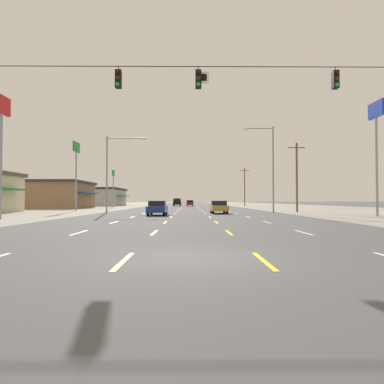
{
  "coord_description": "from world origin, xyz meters",
  "views": [
    {
      "loc": [
        -0.11,
        -9.1,
        1.53
      ],
      "look_at": [
        0.45,
        62.1,
        3.22
      ],
      "focal_mm": 32.12,
      "sensor_mm": 36.0,
      "label": 1
    }
  ],
  "objects_px": {
    "sedan_inner_right_near": "(219,207)",
    "pole_sign_left_row_1": "(76,159)",
    "suv_inner_left_midfar": "(177,202)",
    "hatchback_center_turn_mid": "(190,203)",
    "pole_sign_left_row_0": "(1,124)",
    "pole_sign_left_row_2": "(113,180)",
    "streetlight_left_row_0": "(111,167)",
    "pole_sign_right_row_0": "(376,128)",
    "sedan_inner_left_nearest": "(157,208)",
    "streetlight_right_row_0": "(271,163)"
  },
  "relations": [
    {
      "from": "hatchback_center_turn_mid",
      "to": "pole_sign_left_row_1",
      "type": "relative_size",
      "value": 0.4
    },
    {
      "from": "pole_sign_left_row_0",
      "to": "sedan_inner_left_nearest",
      "type": "bearing_deg",
      "value": 31.12
    },
    {
      "from": "pole_sign_left_row_0",
      "to": "sedan_inner_right_near",
      "type": "bearing_deg",
      "value": 32.81
    },
    {
      "from": "pole_sign_left_row_1",
      "to": "streetlight_right_row_0",
      "type": "xyz_separation_m",
      "value": [
        26.0,
        -6.96,
        -1.43
      ]
    },
    {
      "from": "suv_inner_left_midfar",
      "to": "pole_sign_right_row_0",
      "type": "distance_m",
      "value": 60.94
    },
    {
      "from": "hatchback_center_turn_mid",
      "to": "sedan_inner_left_nearest",
      "type": "bearing_deg",
      "value": -93.77
    },
    {
      "from": "pole_sign_left_row_0",
      "to": "pole_sign_left_row_2",
      "type": "relative_size",
      "value": 1.2
    },
    {
      "from": "pole_sign_right_row_0",
      "to": "streetlight_left_row_0",
      "type": "bearing_deg",
      "value": 160.85
    },
    {
      "from": "suv_inner_left_midfar",
      "to": "pole_sign_left_row_2",
      "type": "height_order",
      "value": "pole_sign_left_row_2"
    },
    {
      "from": "streetlight_left_row_0",
      "to": "streetlight_right_row_0",
      "type": "height_order",
      "value": "streetlight_right_row_0"
    },
    {
      "from": "sedan_inner_left_nearest",
      "to": "pole_sign_left_row_2",
      "type": "distance_m",
      "value": 45.38
    },
    {
      "from": "sedan_inner_right_near",
      "to": "pole_sign_left_row_0",
      "type": "relative_size",
      "value": 0.45
    },
    {
      "from": "pole_sign_left_row_2",
      "to": "pole_sign_right_row_0",
      "type": "bearing_deg",
      "value": -52.24
    },
    {
      "from": "hatchback_center_turn_mid",
      "to": "streetlight_right_row_0",
      "type": "bearing_deg",
      "value": -77.43
    },
    {
      "from": "sedan_inner_left_nearest",
      "to": "sedan_inner_right_near",
      "type": "xyz_separation_m",
      "value": [
        6.58,
        4.73,
        0.0
      ]
    },
    {
      "from": "sedan_inner_left_nearest",
      "to": "pole_sign_left_row_2",
      "type": "bearing_deg",
      "value": 108.04
    },
    {
      "from": "pole_sign_right_row_0",
      "to": "pole_sign_left_row_0",
      "type": "bearing_deg",
      "value": -171.49
    },
    {
      "from": "suv_inner_left_midfar",
      "to": "pole_sign_left_row_1",
      "type": "bearing_deg",
      "value": -107.75
    },
    {
      "from": "suv_inner_left_midfar",
      "to": "pole_sign_left_row_2",
      "type": "distance_m",
      "value": 18.92
    },
    {
      "from": "suv_inner_left_midfar",
      "to": "pole_sign_left_row_2",
      "type": "bearing_deg",
      "value": -140.17
    },
    {
      "from": "suv_inner_left_midfar",
      "to": "pole_sign_left_row_0",
      "type": "xyz_separation_m",
      "value": [
        -11.88,
        -61.67,
        6.56
      ]
    },
    {
      "from": "pole_sign_left_row_1",
      "to": "streetlight_right_row_0",
      "type": "relative_size",
      "value": 0.93
    },
    {
      "from": "suv_inner_left_midfar",
      "to": "pole_sign_left_row_2",
      "type": "relative_size",
      "value": 0.59
    },
    {
      "from": "pole_sign_right_row_0",
      "to": "streetlight_right_row_0",
      "type": "distance_m",
      "value": 12.51
    },
    {
      "from": "sedan_inner_left_nearest",
      "to": "streetlight_right_row_0",
      "type": "xyz_separation_m",
      "value": [
        13.13,
        7.23,
        5.26
      ]
    },
    {
      "from": "streetlight_right_row_0",
      "to": "sedan_inner_left_nearest",
      "type": "bearing_deg",
      "value": -151.16
    },
    {
      "from": "sedan_inner_left_nearest",
      "to": "hatchback_center_turn_mid",
      "type": "relative_size",
      "value": 1.15
    },
    {
      "from": "sedan_inner_left_nearest",
      "to": "pole_sign_right_row_0",
      "type": "xyz_separation_m",
      "value": [
        20.96,
        -2.23,
        7.58
      ]
    },
    {
      "from": "pole_sign_right_row_0",
      "to": "streetlight_left_row_0",
      "type": "distance_m",
      "value": 28.99
    },
    {
      "from": "pole_sign_right_row_0",
      "to": "streetlight_right_row_0",
      "type": "height_order",
      "value": "pole_sign_right_row_0"
    },
    {
      "from": "hatchback_center_turn_mid",
      "to": "streetlight_right_row_0",
      "type": "height_order",
      "value": "streetlight_right_row_0"
    },
    {
      "from": "sedan_inner_left_nearest",
      "to": "pole_sign_left_row_0",
      "type": "distance_m",
      "value": 15.41
    },
    {
      "from": "sedan_inner_right_near",
      "to": "pole_sign_right_row_0",
      "type": "relative_size",
      "value": 0.41
    },
    {
      "from": "sedan_inner_left_nearest",
      "to": "streetlight_left_row_0",
      "type": "xyz_separation_m",
      "value": [
        -6.29,
        7.23,
        4.76
      ]
    },
    {
      "from": "suv_inner_left_midfar",
      "to": "sedan_inner_right_near",
      "type": "bearing_deg",
      "value": -82.53
    },
    {
      "from": "sedan_inner_right_near",
      "to": "pole_sign_left_row_1",
      "type": "xyz_separation_m",
      "value": [
        -19.44,
        9.46,
        6.69
      ]
    },
    {
      "from": "sedan_inner_right_near",
      "to": "pole_sign_left_row_2",
      "type": "bearing_deg",
      "value": 118.31
    },
    {
      "from": "sedan_inner_left_nearest",
      "to": "pole_sign_left_row_0",
      "type": "height_order",
      "value": "pole_sign_left_row_0"
    },
    {
      "from": "pole_sign_left_row_2",
      "to": "pole_sign_right_row_0",
      "type": "height_order",
      "value": "pole_sign_right_row_0"
    },
    {
      "from": "sedan_inner_right_near",
      "to": "hatchback_center_turn_mid",
      "type": "bearing_deg",
      "value": 93.97
    },
    {
      "from": "streetlight_left_row_0",
      "to": "hatchback_center_turn_mid",
      "type": "bearing_deg",
      "value": 77.57
    },
    {
      "from": "sedan_inner_right_near",
      "to": "pole_sign_left_row_1",
      "type": "height_order",
      "value": "pole_sign_left_row_1"
    },
    {
      "from": "pole_sign_left_row_0",
      "to": "streetlight_left_row_0",
      "type": "distance_m",
      "value": 15.54
    },
    {
      "from": "pole_sign_left_row_1",
      "to": "sedan_inner_right_near",
      "type": "bearing_deg",
      "value": -25.94
    },
    {
      "from": "sedan_inner_right_near",
      "to": "pole_sign_left_row_2",
      "type": "distance_m",
      "value": 43.63
    },
    {
      "from": "sedan_inner_left_nearest",
      "to": "sedan_inner_right_near",
      "type": "distance_m",
      "value": 8.1
    },
    {
      "from": "pole_sign_left_row_1",
      "to": "streetlight_left_row_0",
      "type": "xyz_separation_m",
      "value": [
        6.58,
        -6.96,
        -1.93
      ]
    },
    {
      "from": "pole_sign_left_row_0",
      "to": "pole_sign_right_row_0",
      "type": "bearing_deg",
      "value": 8.51
    },
    {
      "from": "pole_sign_left_row_2",
      "to": "streetlight_left_row_0",
      "type": "xyz_separation_m",
      "value": [
        7.67,
        -35.62,
        -0.55
      ]
    },
    {
      "from": "hatchback_center_turn_mid",
      "to": "pole_sign_left_row_0",
      "type": "xyz_separation_m",
      "value": [
        -15.2,
        -58.17,
        6.81
      ]
    }
  ]
}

